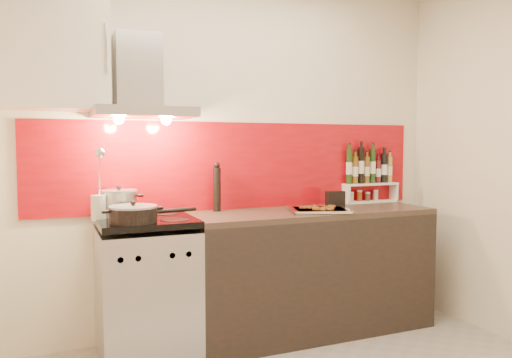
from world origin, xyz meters
name	(u,v)px	position (x,y,z in m)	size (l,w,h in m)	color
back_wall	(233,155)	(0.00, 1.40, 1.30)	(3.40, 0.02, 2.60)	silver
backsplash	(240,166)	(0.05, 1.39, 1.22)	(3.00, 0.02, 0.64)	#99080B
range_stove	(147,290)	(-0.70, 1.10, 0.44)	(0.60, 0.60, 0.91)	#B7B7BA
counter	(311,271)	(0.50, 1.10, 0.45)	(1.80, 0.60, 0.90)	black
range_hood	(140,88)	(-0.70, 1.24, 1.74)	(0.62, 0.50, 0.61)	#B7B7BA
upper_cabinet	(48,50)	(-1.25, 1.22, 1.95)	(0.70, 0.35, 0.72)	white
stock_pot	(119,203)	(-0.84, 1.25, 1.00)	(0.23, 0.23, 0.20)	#B7B7BA
saute_pan	(134,214)	(-0.79, 0.95, 0.96)	(0.55, 0.29, 0.13)	black
utensil_jar	(99,199)	(-0.98, 1.18, 1.04)	(0.10, 0.14, 0.46)	silver
pepper_mill	(217,188)	(-0.16, 1.30, 1.07)	(0.06, 0.06, 0.35)	black
step_shelf	(368,178)	(1.17, 1.34, 1.10)	(0.49, 0.13, 0.45)	white
caddy_box	(335,199)	(0.76, 1.19, 0.96)	(0.14, 0.06, 0.12)	black
baking_tray	(320,210)	(0.51, 0.99, 0.92)	(0.49, 0.42, 0.03)	silver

